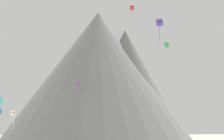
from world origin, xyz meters
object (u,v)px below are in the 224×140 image
(kite_orange_low, at_px, (129,113))
(kite_white_low, at_px, (13,113))
(kite_blue_low, at_px, (0,113))
(kite_violet_mid, at_px, (77,84))
(kite_green_high, at_px, (167,45))
(kite_cyan_low, at_px, (1,103))
(kite_red_high, at_px, (132,8))
(kite_indigo_mid, at_px, (160,23))
(rock_massif, at_px, (105,77))

(kite_orange_low, height_order, kite_white_low, kite_orange_low)
(kite_blue_low, bearing_deg, kite_violet_mid, -114.89)
(kite_green_high, bearing_deg, kite_cyan_low, -159.37)
(kite_red_high, bearing_deg, kite_green_high, -90.91)
(kite_indigo_mid, height_order, kite_cyan_low, kite_indigo_mid)
(rock_massif, xyz_separation_m, kite_white_low, (-26.54, -23.64, -13.90))
(rock_massif, distance_m, kite_blue_low, 40.08)
(kite_violet_mid, distance_m, kite_blue_low, 20.84)
(kite_cyan_low, xyz_separation_m, kite_blue_low, (-3.15, 18.65, -1.11))
(kite_red_high, distance_m, kite_green_high, 17.39)
(kite_orange_low, relative_size, kite_green_high, 2.06)
(kite_blue_low, bearing_deg, kite_green_high, -113.70)
(kite_red_high, height_order, kite_blue_low, kite_red_high)
(rock_massif, xyz_separation_m, kite_orange_low, (4.42, -17.08, -13.23))
(kite_violet_mid, xyz_separation_m, kite_blue_low, (-19.08, -1.98, -8.16))
(kite_indigo_mid, relative_size, kite_white_low, 1.16)
(kite_indigo_mid, xyz_separation_m, kite_cyan_low, (-30.86, 4.79, -16.40))
(rock_massif, distance_m, kite_violet_mid, 24.27)
(rock_massif, relative_size, kite_violet_mid, 25.75)
(kite_white_low, bearing_deg, kite_green_high, -134.90)
(rock_massif, xyz_separation_m, kite_cyan_low, (-26.57, -41.67, -12.78))
(kite_violet_mid, bearing_deg, kite_green_high, 100.47)
(kite_orange_low, bearing_deg, kite_indigo_mid, -61.53)
(rock_massif, height_order, kite_red_high, rock_massif)
(kite_white_low, relative_size, kite_green_high, 2.45)
(kite_cyan_low, bearing_deg, kite_violet_mid, 142.65)
(kite_red_high, xyz_separation_m, kite_blue_low, (-33.37, 3.02, -28.96))
(kite_orange_low, bearing_deg, kite_cyan_low, -112.83)
(kite_violet_mid, bearing_deg, kite_white_low, -78.16)
(kite_orange_low, height_order, kite_green_high, kite_green_high)
(rock_massif, distance_m, kite_orange_low, 22.06)
(kite_green_high, bearing_deg, kite_blue_low, 178.27)
(kite_cyan_low, relative_size, kite_blue_low, 1.18)
(rock_massif, height_order, kite_violet_mid, rock_massif)
(kite_violet_mid, distance_m, kite_white_low, 18.05)
(kite_green_high, distance_m, kite_blue_low, 51.45)
(rock_massif, bearing_deg, kite_blue_low, -142.25)
(rock_massif, xyz_separation_m, kite_indigo_mid, (4.28, -46.47, 3.62))
(kite_orange_low, xyz_separation_m, kite_green_high, (12.24, -0.16, 20.84))
(rock_massif, bearing_deg, kite_red_high, -82.03)
(kite_indigo_mid, height_order, kite_blue_low, kite_indigo_mid)
(kite_green_high, relative_size, kite_cyan_low, 0.47)
(kite_red_high, relative_size, kite_green_high, 2.23)
(rock_massif, distance_m, kite_cyan_low, 51.05)
(kite_violet_mid, distance_m, kite_red_high, 25.73)
(kite_indigo_mid, bearing_deg, kite_orange_low, 125.81)
(kite_indigo_mid, relative_size, kite_green_high, 2.84)
(kite_violet_mid, relative_size, kite_green_high, 1.70)
(kite_cyan_low, bearing_deg, kite_blue_low, -170.08)
(kite_indigo_mid, bearing_deg, kite_green_high, 103.13)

